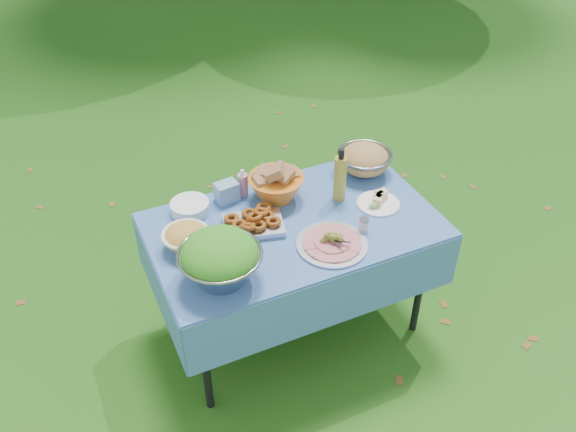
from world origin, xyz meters
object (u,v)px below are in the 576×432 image
(plate_stack, at_px, (190,207))
(bread_bowl, at_px, (276,182))
(pasta_bowl_steel, at_px, (365,159))
(charcuterie_platter, at_px, (332,239))
(oil_bottle, at_px, (340,174))
(picnic_table, at_px, (293,277))
(salad_bowl, at_px, (220,259))

(plate_stack, bearing_deg, bread_bowl, -9.08)
(plate_stack, height_order, bread_bowl, bread_bowl)
(pasta_bowl_steel, bearing_deg, charcuterie_platter, -133.32)
(plate_stack, xyz_separation_m, oil_bottle, (0.76, -0.22, 0.12))
(pasta_bowl_steel, height_order, oil_bottle, oil_bottle)
(charcuterie_platter, bearing_deg, picnic_table, 112.96)
(pasta_bowl_steel, xyz_separation_m, oil_bottle, (-0.25, -0.17, 0.07))
(bread_bowl, bearing_deg, pasta_bowl_steel, 2.25)
(bread_bowl, bearing_deg, picnic_table, -92.66)
(picnic_table, bearing_deg, pasta_bowl_steel, 25.20)
(bread_bowl, relative_size, oil_bottle, 0.97)
(picnic_table, xyz_separation_m, bread_bowl, (0.01, 0.24, 0.48))
(plate_stack, relative_size, bread_bowl, 0.68)
(salad_bowl, xyz_separation_m, charcuterie_platter, (0.57, -0.00, -0.09))
(salad_bowl, xyz_separation_m, pasta_bowl_steel, (1.04, 0.50, -0.04))
(picnic_table, height_order, oil_bottle, oil_bottle)
(pasta_bowl_steel, bearing_deg, oil_bottle, -146.24)
(picnic_table, xyz_separation_m, charcuterie_platter, (0.10, -0.23, 0.42))
(salad_bowl, distance_m, charcuterie_platter, 0.58)
(picnic_table, height_order, charcuterie_platter, charcuterie_platter)
(bread_bowl, bearing_deg, salad_bowl, -135.61)
(picnic_table, relative_size, salad_bowl, 3.81)
(oil_bottle, bearing_deg, picnic_table, -162.76)
(charcuterie_platter, bearing_deg, oil_bottle, 56.69)
(picnic_table, distance_m, charcuterie_platter, 0.49)
(picnic_table, xyz_separation_m, salad_bowl, (-0.47, -0.23, 0.51))
(salad_bowl, xyz_separation_m, oil_bottle, (0.78, 0.33, 0.03))
(plate_stack, height_order, pasta_bowl_steel, pasta_bowl_steel)
(oil_bottle, bearing_deg, plate_stack, 163.80)
(pasta_bowl_steel, distance_m, charcuterie_platter, 0.68)
(picnic_table, distance_m, pasta_bowl_steel, 0.78)
(pasta_bowl_steel, relative_size, charcuterie_platter, 0.87)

